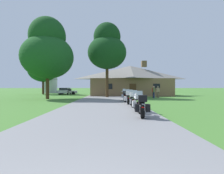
# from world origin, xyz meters

# --- Properties ---
(ground_plane) EXTENTS (500.00, 500.00, 0.00)m
(ground_plane) POSITION_xyz_m (0.00, 20.00, 0.00)
(ground_plane) COLOR #42752D
(asphalt_driveway) EXTENTS (6.40, 80.00, 0.06)m
(asphalt_driveway) POSITION_xyz_m (0.00, 18.00, 0.03)
(asphalt_driveway) COLOR slate
(asphalt_driveway) RESTS_ON ground
(motorcycle_black_nearest_to_camera) EXTENTS (0.81, 2.08, 1.30)m
(motorcycle_black_nearest_to_camera) POSITION_xyz_m (2.10, 8.03, 0.61)
(motorcycle_black_nearest_to_camera) COLOR black
(motorcycle_black_nearest_to_camera) RESTS_ON asphalt_driveway
(motorcycle_white_second_in_row) EXTENTS (0.72, 2.08, 1.30)m
(motorcycle_white_second_in_row) POSITION_xyz_m (2.21, 10.12, 0.61)
(motorcycle_white_second_in_row) COLOR black
(motorcycle_white_second_in_row) RESTS_ON asphalt_driveway
(motorcycle_black_third_in_row) EXTENTS (0.66, 2.08, 1.30)m
(motorcycle_black_third_in_row) POSITION_xyz_m (2.21, 12.77, 0.62)
(motorcycle_black_third_in_row) COLOR black
(motorcycle_black_third_in_row) RESTS_ON asphalt_driveway
(motorcycle_black_fourth_in_row) EXTENTS (0.79, 2.08, 1.30)m
(motorcycle_black_fourth_in_row) POSITION_xyz_m (2.14, 15.02, 0.61)
(motorcycle_black_fourth_in_row) COLOR black
(motorcycle_black_fourth_in_row) RESTS_ON asphalt_driveway
(motorcycle_silver_fifth_in_row) EXTENTS (0.66, 2.08, 1.30)m
(motorcycle_silver_fifth_in_row) POSITION_xyz_m (2.03, 17.25, 0.62)
(motorcycle_silver_fifth_in_row) COLOR black
(motorcycle_silver_fifth_in_row) RESTS_ON asphalt_driveway
(motorcycle_green_farthest_in_row) EXTENTS (0.75, 2.08, 1.30)m
(motorcycle_green_farthest_in_row) POSITION_xyz_m (2.20, 19.36, 0.61)
(motorcycle_green_farthest_in_row) COLOR black
(motorcycle_green_farthest_in_row) RESTS_ON asphalt_driveway
(stone_lodge) EXTENTS (14.86, 7.41, 6.38)m
(stone_lodge) POSITION_xyz_m (4.33, 31.87, 2.82)
(stone_lodge) COLOR brown
(stone_lodge) RESTS_ON ground
(bystander_tan_shirt_near_lodge) EXTENTS (0.53, 0.31, 1.69)m
(bystander_tan_shirt_near_lodge) POSITION_xyz_m (7.45, 24.67, 0.95)
(bystander_tan_shirt_near_lodge) COLOR #75664C
(bystander_tan_shirt_near_lodge) RESTS_ON ground
(bystander_red_shirt_beside_signpost) EXTENTS (0.34, 0.51, 1.67)m
(bystander_red_shirt_beside_signpost) POSITION_xyz_m (6.78, 24.52, 0.93)
(bystander_red_shirt_beside_signpost) COLOR black
(bystander_red_shirt_beside_signpost) RESTS_ON ground
(bystander_olive_shirt_by_tree) EXTENTS (0.37, 0.49, 1.67)m
(bystander_olive_shirt_by_tree) POSITION_xyz_m (6.69, 23.83, 0.93)
(bystander_olive_shirt_by_tree) COLOR navy
(bystander_olive_shirt_by_tree) RESTS_ON ground
(tree_left_far) EXTENTS (6.41, 6.41, 10.39)m
(tree_left_far) POSITION_xyz_m (-13.81, 37.74, 6.19)
(tree_left_far) COLOR #422D19
(tree_left_far) RESTS_ON ground
(tree_left_near) EXTENTS (6.74, 6.74, 10.74)m
(tree_left_near) POSITION_xyz_m (-7.65, 22.53, 6.32)
(tree_left_near) COLOR #422D19
(tree_left_near) RESTS_ON ground
(tree_by_lodge_front) EXTENTS (5.83, 5.83, 11.27)m
(tree_by_lodge_front) POSITION_xyz_m (0.12, 25.99, 7.44)
(tree_by_lodge_front) COLOR #422D19
(tree_by_lodge_front) RESTS_ON ground
(metal_silo_distant) EXTENTS (3.77, 3.77, 7.98)m
(metal_silo_distant) POSITION_xyz_m (-14.81, 45.26, 4.00)
(metal_silo_distant) COLOR #B2B7BC
(metal_silo_distant) RESTS_ON ground
(parked_silver_suv_far_left) EXTENTS (1.94, 4.61, 1.40)m
(parked_silver_suv_far_left) POSITION_xyz_m (-8.91, 37.09, 0.78)
(parked_silver_suv_far_left) COLOR #ADAFB7
(parked_silver_suv_far_left) RESTS_ON ground
(parked_silver_sedan_far_left) EXTENTS (4.37, 2.27, 1.20)m
(parked_silver_sedan_far_left) POSITION_xyz_m (-8.42, 36.86, 0.64)
(parked_silver_sedan_far_left) COLOR #ADAFB7
(parked_silver_sedan_far_left) RESTS_ON ground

